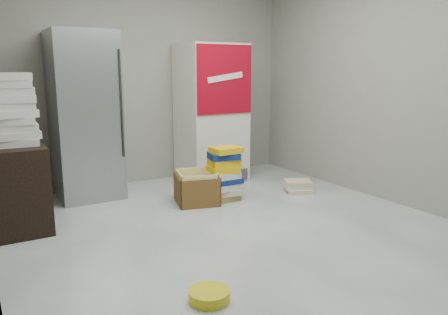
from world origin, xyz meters
The scene contains 10 objects.
ground centered at (0.00, 0.00, 0.00)m, with size 5.00×5.00×0.00m, color silver.
room_shell centered at (0.00, 0.00, 1.80)m, with size 4.04×5.04×2.82m.
steel_fridge centered at (-0.90, 2.13, 0.95)m, with size 0.70×0.72×1.90m.
coke_cooler centered at (0.75, 2.12, 0.90)m, with size 0.80×0.73×1.80m.
wood_shelf centered at (-1.73, 1.40, 0.40)m, with size 0.50×0.80×0.80m, color black.
supply_box_stack centered at (-1.72, 1.40, 1.12)m, with size 0.45×0.45×0.65m.
phonebook_stack_main centered at (0.39, 1.18, 0.31)m, with size 0.37×0.32×0.62m.
phonebook_stack_side centered at (1.35, 1.01, 0.07)m, with size 0.40×0.39×0.14m.
cardboard_box centered at (0.07, 1.24, 0.15)m, with size 0.55×0.55×0.36m.
bucket_lid centered at (-0.82, -0.68, 0.04)m, with size 0.27×0.27×0.07m, color gold.
Camera 1 is at (-2.06, -2.98, 1.49)m, focal length 35.00 mm.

